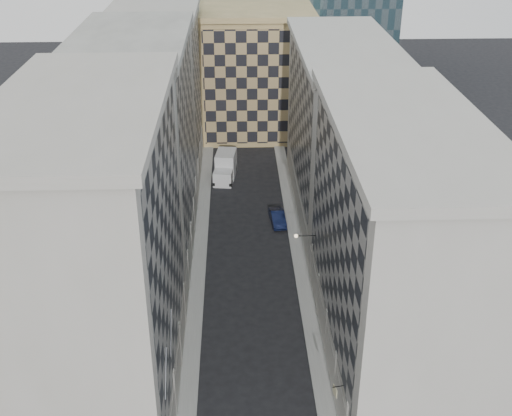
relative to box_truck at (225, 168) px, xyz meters
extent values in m
cube|color=gray|center=(-2.62, -20.52, -1.37)|extent=(1.50, 100.00, 0.15)
cube|color=gray|center=(7.88, -20.52, -1.37)|extent=(1.50, 100.00, 0.15)
cube|color=#A4A093|center=(-8.37, -39.52, 10.05)|extent=(10.00, 22.00, 23.00)
cube|color=gray|center=(-3.49, -39.52, 11.55)|extent=(0.25, 19.36, 18.00)
cube|color=#A4A093|center=(-3.57, -39.52, 0.15)|extent=(0.45, 21.12, 3.20)
cube|color=#A4A093|center=(-8.37, -39.52, 21.90)|extent=(10.80, 22.80, 0.70)
cylinder|color=#A4A093|center=(-3.72, -42.27, 0.75)|extent=(0.90, 0.90, 4.40)
cylinder|color=#A4A093|center=(-3.72, -36.77, 0.75)|extent=(0.90, 0.90, 4.40)
cylinder|color=#A4A093|center=(-3.72, -31.27, 0.75)|extent=(0.90, 0.90, 4.40)
cube|color=gray|center=(-8.37, -17.52, 9.55)|extent=(10.00, 22.00, 22.00)
cube|color=gray|center=(-3.49, -17.52, 11.05)|extent=(0.25, 19.36, 17.00)
cube|color=gray|center=(-3.57, -17.52, 0.15)|extent=(0.45, 21.12, 3.20)
cube|color=gray|center=(-8.37, -17.52, 20.90)|extent=(10.80, 22.80, 0.70)
cylinder|color=gray|center=(-3.72, -25.77, 0.75)|extent=(0.90, 0.90, 4.40)
cylinder|color=gray|center=(-3.72, -20.27, 0.75)|extent=(0.90, 0.90, 4.40)
cylinder|color=gray|center=(-3.72, -14.77, 0.75)|extent=(0.90, 0.90, 4.40)
cylinder|color=gray|center=(-3.72, -9.27, 0.75)|extent=(0.90, 0.90, 4.40)
cube|color=#A4A093|center=(-8.37, 4.48, 9.05)|extent=(10.00, 22.00, 21.00)
cube|color=gray|center=(-3.49, 4.48, 10.55)|extent=(0.25, 19.36, 16.00)
cube|color=#A4A093|center=(-3.57, 4.48, 0.15)|extent=(0.45, 21.12, 3.20)
cube|color=#A4A093|center=(-8.37, 4.48, 19.90)|extent=(10.80, 22.80, 0.70)
cylinder|color=#A4A093|center=(-3.72, -3.77, 0.75)|extent=(0.90, 0.90, 4.40)
cylinder|color=#A4A093|center=(-3.72, 1.73, 0.75)|extent=(0.90, 0.90, 4.40)
cylinder|color=#A4A093|center=(-3.72, 7.23, 0.75)|extent=(0.90, 0.90, 4.40)
cylinder|color=#A4A093|center=(-3.72, 12.73, 0.75)|extent=(0.90, 0.90, 4.40)
cube|color=#ACA79D|center=(13.63, -35.52, 8.55)|extent=(10.00, 26.00, 20.00)
cube|color=gray|center=(8.75, -35.52, 10.05)|extent=(0.25, 22.88, 15.00)
cube|color=#ACA79D|center=(8.83, -35.52, 0.15)|extent=(0.45, 24.96, 3.20)
cube|color=#ACA79D|center=(13.63, -35.52, 18.90)|extent=(10.80, 26.80, 0.70)
cylinder|color=#ACA79D|center=(8.98, -40.72, 0.75)|extent=(0.90, 0.90, 4.40)
cylinder|color=#ACA79D|center=(8.98, -35.52, 0.75)|extent=(0.90, 0.90, 4.40)
cylinder|color=#ACA79D|center=(8.98, -30.32, 0.75)|extent=(0.90, 0.90, 4.40)
cylinder|color=#ACA79D|center=(8.98, -25.12, 0.75)|extent=(0.90, 0.90, 4.40)
cube|color=#ACA79D|center=(13.63, -8.52, 8.05)|extent=(10.00, 28.00, 19.00)
cube|color=gray|center=(8.75, -8.52, 9.55)|extent=(0.25, 24.64, 14.00)
cube|color=#ACA79D|center=(8.83, -8.52, 0.15)|extent=(0.45, 26.88, 3.20)
cube|color=#ACA79D|center=(13.63, -8.52, 17.90)|extent=(10.80, 28.80, 0.70)
cube|color=#9E8854|center=(4.63, 17.48, 7.55)|extent=(16.00, 14.00, 18.00)
cube|color=tan|center=(4.63, 10.38, 7.55)|extent=(15.20, 0.25, 16.50)
cube|color=#9E8854|center=(4.63, 17.48, 16.95)|extent=(16.80, 14.80, 0.80)
cube|color=#2F2924|center=(2.63, 31.48, 12.55)|extent=(6.00, 6.00, 28.00)
cylinder|color=gray|center=(-3.27, -46.52, 6.55)|extent=(0.10, 2.33, 2.33)
cylinder|color=gray|center=(-3.27, -42.52, 6.55)|extent=(0.10, 2.33, 2.33)
cylinder|color=black|center=(7.73, -26.52, 4.75)|extent=(1.80, 0.08, 0.08)
sphere|color=#FFE5B2|center=(6.83, -26.52, 4.75)|extent=(0.36, 0.36, 0.36)
cube|color=silver|center=(-0.26, -2.01, -0.48)|extent=(2.67, 2.86, 1.93)
cube|color=silver|center=(0.10, 0.76, 0.22)|extent=(2.95, 4.15, 3.33)
cylinder|color=black|center=(-1.44, -2.72, -0.97)|extent=(0.44, 1.00, 0.97)
cylinder|color=black|center=(0.69, -3.00, -0.97)|extent=(0.44, 1.00, 0.97)
cylinder|color=black|center=(-0.80, 2.18, -0.97)|extent=(0.44, 1.00, 0.97)
cylinder|color=black|center=(1.33, 1.90, -0.97)|extent=(0.44, 1.00, 0.97)
imported|color=#0D1533|center=(6.10, -12.83, -0.73)|extent=(1.94, 4.52, 1.45)
cylinder|color=black|center=(8.23, -44.06, 2.76)|extent=(0.82, 0.23, 0.06)
cube|color=#B6B085|center=(8.03, -44.06, 2.35)|extent=(0.21, 0.72, 0.72)
camera|label=1|loc=(1.32, -77.62, 34.39)|focal=45.00mm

